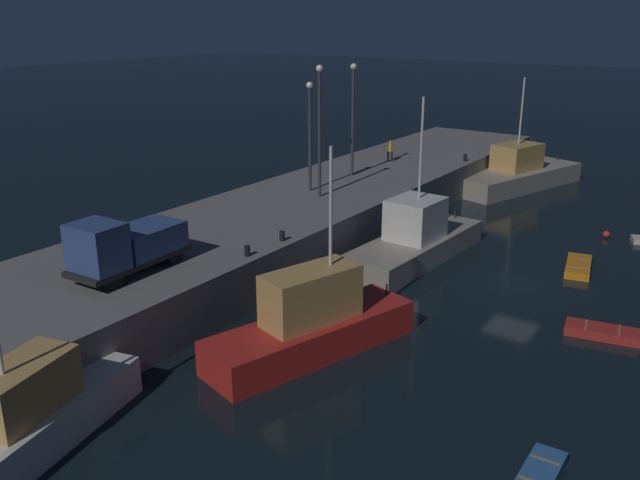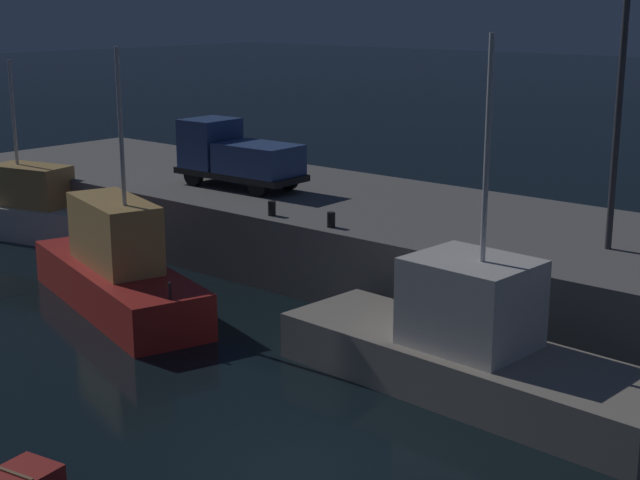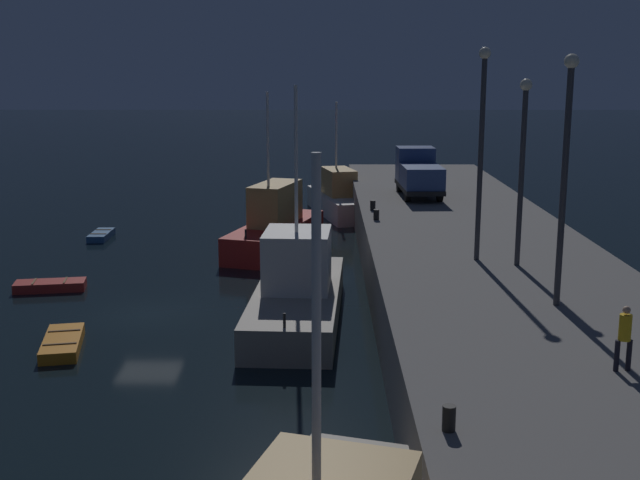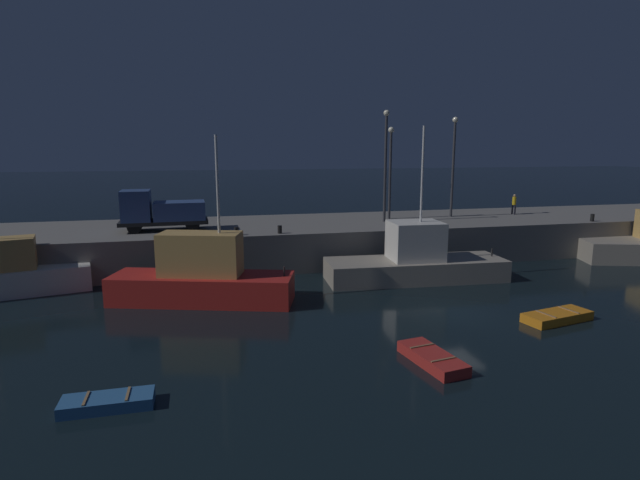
{
  "view_description": "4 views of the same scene",
  "coord_description": "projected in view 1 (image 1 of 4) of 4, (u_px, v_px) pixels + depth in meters",
  "views": [
    {
      "loc": [
        -33.0,
        -10.12,
        13.58
      ],
      "look_at": [
        -5.33,
        8.73,
        2.32
      ],
      "focal_mm": 38.18,
      "sensor_mm": 36.0,
      "label": 1
    },
    {
      "loc": [
        12.61,
        -13.82,
        9.95
      ],
      "look_at": [
        -5.51,
        7.29,
        2.9
      ],
      "focal_mm": 52.88,
      "sensor_mm": 36.0,
      "label": 2
    },
    {
      "loc": [
        31.7,
        7.22,
        9.93
      ],
      "look_at": [
        -4.39,
        7.06,
        2.18
      ],
      "focal_mm": 45.52,
      "sensor_mm": 36.0,
      "label": 3
    },
    {
      "loc": [
        -11.74,
        -21.37,
        8.03
      ],
      "look_at": [
        -5.19,
        6.95,
        2.6
      ],
      "focal_mm": 28.02,
      "sensor_mm": 36.0,
      "label": 4
    }
  ],
  "objects": [
    {
      "name": "lamp_post_west",
      "position": [
        320.0,
        121.0,
        41.16
      ],
      "size": [
        0.44,
        0.44,
        8.03
      ],
      "color": "#38383D",
      "rests_on": "pier_quay"
    },
    {
      "name": "fishing_trawler_red",
      "position": [
        516.0,
        174.0,
        55.13
      ],
      "size": [
        13.15,
        7.54,
        8.77
      ],
      "color": "gray",
      "rests_on": "ground"
    },
    {
      "name": "fishing_boat_blue",
      "position": [
        415.0,
        240.0,
        38.98
      ],
      "size": [
        11.03,
        3.89,
        9.25
      ],
      "color": "gray",
      "rests_on": "ground"
    },
    {
      "name": "rowboat_blue_far",
      "position": [
        539.0,
        476.0,
        20.65
      ],
      "size": [
        2.78,
        1.06,
        0.43
      ],
      "color": "#2D6099",
      "rests_on": "ground"
    },
    {
      "name": "bollard_east",
      "position": [
        247.0,
        251.0,
        32.14
      ],
      "size": [
        0.28,
        0.28,
        0.52
      ],
      "primitive_type": "cylinder",
      "color": "black",
      "rests_on": "pier_quay"
    },
    {
      "name": "dockworker",
      "position": [
        390.0,
        149.0,
        52.29
      ],
      "size": [
        0.33,
        0.44,
        1.66
      ],
      "color": "black",
      "rests_on": "pier_quay"
    },
    {
      "name": "utility_truck",
      "position": [
        125.0,
        246.0,
        29.63
      ],
      "size": [
        5.68,
        2.32,
        2.69
      ],
      "color": "black",
      "rests_on": "pier_quay"
    },
    {
      "name": "rowboat_white_mid",
      "position": [
        578.0,
        267.0,
        37.59
      ],
      "size": [
        3.55,
        1.91,
        0.46
      ],
      "color": "orange",
      "rests_on": "ground"
    },
    {
      "name": "pier_quay",
      "position": [
        299.0,
        218.0,
        42.61
      ],
      "size": [
        60.12,
        9.58,
        2.59
      ],
      "color": "slate",
      "rests_on": "ground"
    },
    {
      "name": "fishing_boat_orange",
      "position": [
        27.0,
        422.0,
        21.76
      ],
      "size": [
        9.3,
        4.36,
        7.61
      ],
      "color": "silver",
      "rests_on": "ground"
    },
    {
      "name": "bollard_central",
      "position": [
        465.0,
        158.0,
        52.6
      ],
      "size": [
        0.28,
        0.28,
        0.55
      ],
      "primitive_type": "cylinder",
      "color": "black",
      "rests_on": "pier_quay"
    },
    {
      "name": "lamp_post_east",
      "position": [
        310.0,
        127.0,
        42.77
      ],
      "size": [
        0.44,
        0.44,
        6.91
      ],
      "color": "#38383D",
      "rests_on": "pier_quay"
    },
    {
      "name": "fishing_boat_white",
      "position": [
        311.0,
        324.0,
        28.15
      ],
      "size": [
        9.79,
        5.28,
        8.63
      ],
      "color": "red",
      "rests_on": "ground"
    },
    {
      "name": "mooring_buoy_near",
      "position": [
        606.0,
        234.0,
        42.99
      ],
      "size": [
        0.46,
        0.46,
        0.46
      ],
      "primitive_type": "sphere",
      "color": "red",
      "rests_on": "ground"
    },
    {
      "name": "lamp_post_central",
      "position": [
        353.0,
        111.0,
        46.73
      ],
      "size": [
        0.44,
        0.44,
        7.71
      ],
      "color": "#38383D",
      "rests_on": "pier_quay"
    },
    {
      "name": "bollard_west",
      "position": [
        282.0,
        236.0,
        34.29
      ],
      "size": [
        0.28,
        0.28,
        0.51
      ],
      "primitive_type": "cylinder",
      "color": "black",
      "rests_on": "pier_quay"
    },
    {
      "name": "dinghy_orange_near",
      "position": [
        602.0,
        332.0,
        29.9
      ],
      "size": [
        1.69,
        3.24,
        0.46
      ],
      "color": "#B22823",
      "rests_on": "ground"
    },
    {
      "name": "ground_plane",
      "position": [
        515.0,
        285.0,
        35.58
      ],
      "size": [
        320.0,
        320.0,
        0.0
      ],
      "primitive_type": "plane",
      "color": "black"
    }
  ]
}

